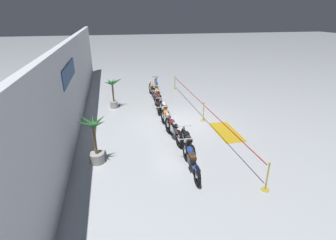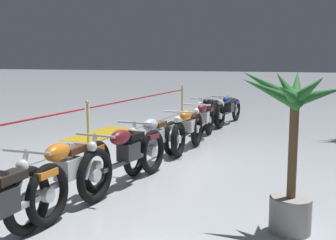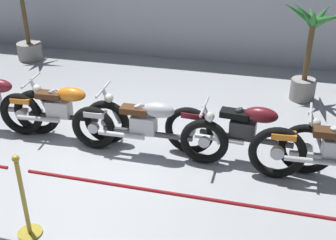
% 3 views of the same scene
% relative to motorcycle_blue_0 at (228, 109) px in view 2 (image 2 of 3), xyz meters
% --- Properties ---
extents(ground_plane, '(120.00, 120.00, 0.00)m').
position_rel_motorcycle_blue_0_xyz_m(ground_plane, '(4.64, -0.69, -0.46)').
color(ground_plane, '#B2B7BC').
extents(motorcycle_blue_0, '(2.38, 0.62, 0.92)m').
position_rel_motorcycle_blue_0_xyz_m(motorcycle_blue_0, '(0.00, 0.00, 0.00)').
color(motorcycle_blue_0, black).
rests_on(motorcycle_blue_0, ground).
extents(motorcycle_black_1, '(2.27, 0.62, 0.96)m').
position_rel_motorcycle_blue_0_xyz_m(motorcycle_black_1, '(1.23, -0.24, 0.01)').
color(motorcycle_black_1, black).
rests_on(motorcycle_black_1, ground).
extents(motorcycle_maroon_2, '(2.30, 0.63, 0.96)m').
position_rel_motorcycle_blue_0_xyz_m(motorcycle_maroon_2, '(2.66, 0.02, 0.01)').
color(motorcycle_maroon_2, black).
rests_on(motorcycle_maroon_2, ground).
extents(motorcycle_orange_3, '(2.16, 0.62, 0.94)m').
position_rel_motorcycle_blue_0_xyz_m(motorcycle_orange_3, '(3.90, 0.06, -0.00)').
color(motorcycle_orange_3, black).
rests_on(motorcycle_orange_3, ground).
extents(motorcycle_silver_4, '(2.39, 0.62, 0.93)m').
position_rel_motorcycle_blue_0_xyz_m(motorcycle_silver_4, '(5.33, -0.11, -0.01)').
color(motorcycle_silver_4, black).
rests_on(motorcycle_silver_4, ground).
extents(motorcycle_maroon_5, '(2.41, 0.62, 0.95)m').
position_rel_motorcycle_blue_0_xyz_m(motorcycle_maroon_5, '(6.74, 0.05, 0.02)').
color(motorcycle_maroon_5, black).
rests_on(motorcycle_maroon_5, ground).
extents(motorcycle_orange_6, '(2.34, 0.62, 0.96)m').
position_rel_motorcycle_blue_0_xyz_m(motorcycle_orange_6, '(7.96, -0.19, 0.02)').
color(motorcycle_orange_6, black).
rests_on(motorcycle_orange_6, ground).
extents(potted_palm_right_of_row, '(1.14, 1.16, 1.88)m').
position_rel_motorcycle_blue_0_xyz_m(potted_palm_right_of_row, '(7.60, 2.54, 0.55)').
color(potted_palm_right_of_row, gray).
rests_on(potted_palm_right_of_row, ground).
extents(stanchion_far_left, '(12.54, 0.28, 1.05)m').
position_rel_motorcycle_blue_0_xyz_m(stanchion_far_left, '(3.18, -2.06, 0.30)').
color(stanchion_far_left, gold).
rests_on(stanchion_far_left, ground).
extents(stanchion_mid_left, '(0.28, 0.28, 1.05)m').
position_rel_motorcycle_blue_0_xyz_m(stanchion_mid_left, '(4.50, -2.06, -0.10)').
color(stanchion_mid_left, gold).
rests_on(stanchion_mid_left, ground).
extents(floor_banner, '(2.39, 1.05, 0.01)m').
position_rel_motorcycle_blue_0_xyz_m(floor_banner, '(2.87, -2.68, -0.46)').
color(floor_banner, '#B78E19').
rests_on(floor_banner, ground).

